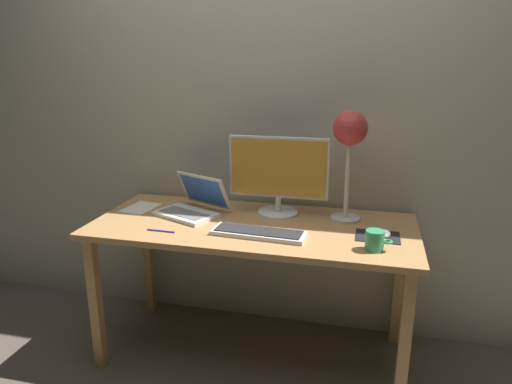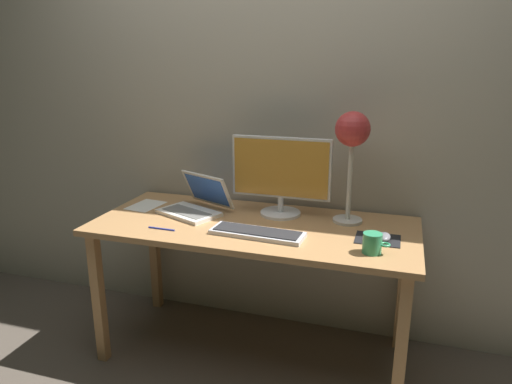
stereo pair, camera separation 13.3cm
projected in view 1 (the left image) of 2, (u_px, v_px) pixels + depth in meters
The scene contains 12 objects.
ground_plane at pixel (253, 352), 2.54m from camera, with size 4.80×4.80×0.00m, color brown.
back_wall at pixel (271, 102), 2.55m from camera, with size 4.80×0.06×2.60m, color #B2A893.
desk at pixel (253, 238), 2.36m from camera, with size 1.60×0.70×0.74m.
monitor at pixel (279, 173), 2.41m from camera, with size 0.52×0.21×0.41m.
keyboard_main at pixel (259, 233), 2.18m from camera, with size 0.45×0.17×0.03m.
laptop at pixel (194, 203), 2.48m from camera, with size 0.40×0.38×0.20m.
desk_lamp at pixel (350, 136), 2.27m from camera, with size 0.17×0.17×0.55m.
mousepad at pixel (378, 236), 2.16m from camera, with size 0.20×0.16×0.00m, color black.
mouse at pixel (384, 234), 2.14m from camera, with size 0.06×0.10×0.03m, color slate.
coffee_mug at pixel (375, 240), 2.00m from camera, with size 0.12×0.08×0.09m.
paper_sheet_by_keyboard at pixel (140, 208), 2.58m from camera, with size 0.15×0.21×0.00m, color white.
pen at pixel (161, 231), 2.23m from camera, with size 0.01×0.01×0.14m, color #2633A5.
Camera 1 is at (0.54, -2.13, 1.54)m, focal length 32.88 mm.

